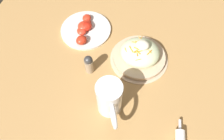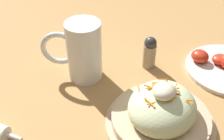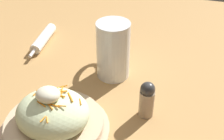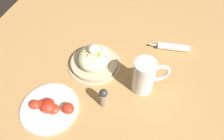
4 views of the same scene
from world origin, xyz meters
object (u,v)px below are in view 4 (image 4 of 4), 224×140
object	(u,v)px
napkin_roll	(173,47)
tomato_plate	(50,107)
salad_plate	(94,60)
beer_mug	(144,77)
salt_shaker	(104,97)

from	to	relation	value
napkin_roll	tomato_plate	size ratio (longest dim) A/B	0.83
salad_plate	napkin_roll	world-z (taller)	salad_plate
napkin_roll	tomato_plate	bearing A→B (deg)	-43.16
salad_plate	napkin_roll	size ratio (longest dim) A/B	1.27
beer_mug	salt_shaker	bearing A→B (deg)	-48.92
napkin_roll	tomato_plate	distance (m)	0.61
beer_mug	salt_shaker	world-z (taller)	beer_mug
beer_mug	napkin_roll	world-z (taller)	beer_mug
beer_mug	tomato_plate	distance (m)	0.37
napkin_roll	salt_shaker	world-z (taller)	salt_shaker
tomato_plate	salt_shaker	world-z (taller)	salt_shaker
salad_plate	beer_mug	bearing A→B (deg)	74.40
salad_plate	tomato_plate	xyz separation A→B (m)	(0.25, -0.09, -0.02)
salad_plate	beer_mug	world-z (taller)	beer_mug
salad_plate	beer_mug	xyz separation A→B (m)	(0.06, 0.23, 0.04)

